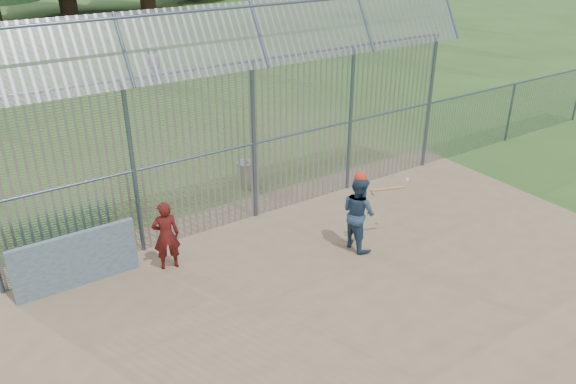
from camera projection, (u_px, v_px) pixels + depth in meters
ground at (340, 282)px, 11.82m from camera, size 120.00×120.00×0.00m
dirt_infield at (355, 293)px, 11.44m from camera, size 14.00×10.00×0.02m
dugout_wall at (76, 260)px, 11.45m from camera, size 2.50×0.12×1.20m
batter at (358, 213)px, 12.69m from camera, size 0.67×0.86×1.78m
onlooker at (166, 235)px, 11.96m from camera, size 0.66×0.51×1.59m
bg_kid_standing at (153, 62)px, 26.30m from camera, size 0.94×0.72×1.72m
bg_kid_seated at (156, 71)px, 26.30m from camera, size 0.58×0.49×0.94m
batting_gear at (366, 180)px, 12.38m from camera, size 1.47×0.47×0.58m
trash_can at (247, 174)px, 15.90m from camera, size 0.56×0.56×0.82m
backstop_fence at (316, 117)px, 14.26m from camera, size 20.09×0.81×5.30m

